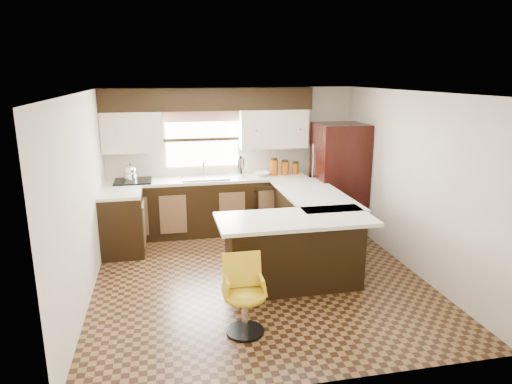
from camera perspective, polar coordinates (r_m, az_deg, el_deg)
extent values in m
plane|color=#49301A|center=(6.15, 0.33, -10.59)|extent=(4.40, 4.40, 0.00)
plane|color=silver|center=(5.57, 0.37, 12.36)|extent=(4.40, 4.40, 0.00)
plane|color=beige|center=(7.86, -3.02, 4.18)|extent=(4.40, 0.00, 4.40)
plane|color=beige|center=(3.73, 7.52, -7.87)|extent=(4.40, 0.00, 4.40)
plane|color=beige|center=(5.70, -20.76, -0.77)|extent=(0.00, 4.40, 4.40)
plane|color=beige|center=(6.51, 18.75, 1.22)|extent=(0.00, 4.40, 4.40)
cube|color=black|center=(7.69, -5.92, -1.87)|extent=(3.30, 0.60, 0.90)
cube|color=black|center=(7.06, -16.33, -3.89)|extent=(0.60, 0.70, 0.90)
cube|color=silver|center=(7.57, -6.01, 1.57)|extent=(3.30, 0.60, 0.04)
cube|color=silver|center=(6.93, -16.61, -0.18)|extent=(0.60, 0.70, 0.04)
cube|color=black|center=(7.52, -5.99, 11.48)|extent=(3.40, 0.35, 0.36)
cube|color=beige|center=(7.54, -15.23, 7.24)|extent=(0.94, 0.35, 0.64)
cube|color=beige|center=(7.75, 2.15, 7.92)|extent=(1.14, 0.35, 0.64)
cube|color=white|center=(7.73, -6.72, 6.54)|extent=(1.20, 0.02, 0.90)
cube|color=#D19B93|center=(7.64, -6.78, 9.40)|extent=(1.30, 0.06, 0.18)
cube|color=#B2B2B7|center=(7.54, -6.38, 1.79)|extent=(0.75, 0.45, 0.03)
cube|color=black|center=(7.59, 1.85, -2.18)|extent=(0.58, 0.03, 0.78)
cube|color=black|center=(7.52, -15.13, 1.32)|extent=(0.58, 0.50, 0.02)
cube|color=black|center=(6.77, 6.71, -4.20)|extent=(0.60, 1.95, 0.90)
cube|color=black|center=(5.75, 4.77, -7.62)|extent=(1.65, 0.60, 0.90)
cube|color=silver|center=(6.65, 7.24, -0.30)|extent=(0.84, 1.95, 0.04)
cube|color=silver|center=(5.50, 4.94, -3.42)|extent=(1.89, 0.84, 0.04)
cube|color=black|center=(7.71, 10.30, 1.62)|extent=(0.79, 0.76, 1.84)
cylinder|color=silver|center=(7.60, -1.95, 3.07)|extent=(0.14, 0.14, 0.31)
imported|color=white|center=(7.70, 0.72, 2.28)|extent=(0.27, 0.27, 0.06)
cylinder|color=#994808|center=(7.75, 2.26, 3.09)|extent=(0.14, 0.14, 0.26)
cylinder|color=#994808|center=(7.80, 3.64, 2.99)|extent=(0.14, 0.14, 0.22)
cylinder|color=#994808|center=(7.85, 4.92, 2.91)|extent=(0.12, 0.12, 0.18)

